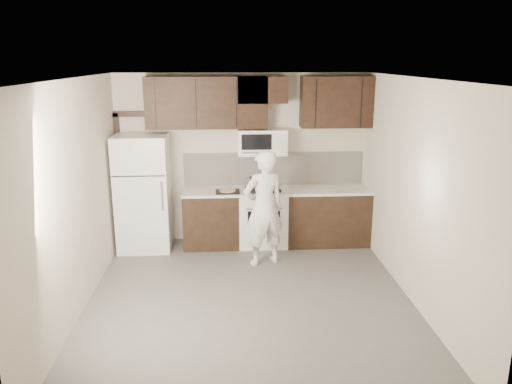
{
  "coord_description": "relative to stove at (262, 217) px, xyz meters",
  "views": [
    {
      "loc": [
        -0.26,
        -5.64,
        2.92
      ],
      "look_at": [
        0.13,
        0.9,
        1.15
      ],
      "focal_mm": 35.0,
      "sensor_mm": 36.0,
      "label": 1
    }
  ],
  "objects": [
    {
      "name": "door_trim",
      "position": [
        -2.22,
        0.27,
        0.79
      ],
      "size": [
        0.5,
        0.08,
        2.12
      ],
      "color": "black",
      "rests_on": "floor"
    },
    {
      "name": "back_wall",
      "position": [
        -0.3,
        0.31,
        0.89
      ],
      "size": [
        4.0,
        0.0,
        4.0
      ],
      "primitive_type": "plane",
      "rotation": [
        1.57,
        0.0,
        0.0
      ],
      "color": "beige",
      "rests_on": "ground"
    },
    {
      "name": "microwave",
      "position": [
        -0.0,
        0.12,
        1.19
      ],
      "size": [
        0.76,
        0.42,
        0.4
      ],
      "color": "white",
      "rests_on": "upper_cabinets"
    },
    {
      "name": "saucepan",
      "position": [
        -0.18,
        0.15,
        0.52
      ],
      "size": [
        0.32,
        0.19,
        0.18
      ],
      "color": "silver",
      "rests_on": "stove"
    },
    {
      "name": "counter_run",
      "position": [
        0.3,
        0.0,
        -0.0
      ],
      "size": [
        2.95,
        0.64,
        0.91
      ],
      "color": "black",
      "rests_on": "floor"
    },
    {
      "name": "refrigerator",
      "position": [
        -1.85,
        -0.05,
        0.44
      ],
      "size": [
        0.8,
        0.76,
        1.8
      ],
      "color": "white",
      "rests_on": "floor"
    },
    {
      "name": "pizza",
      "position": [
        -0.55,
        -0.13,
        0.48
      ],
      "size": [
        0.25,
        0.25,
        0.02
      ],
      "primitive_type": "cylinder",
      "rotation": [
        0.0,
        0.0,
        0.01
      ],
      "color": "beige",
      "rests_on": "baking_tray"
    },
    {
      "name": "floor",
      "position": [
        -0.3,
        -1.94,
        -0.46
      ],
      "size": [
        4.5,
        4.5,
        0.0
      ],
      "primitive_type": "plane",
      "color": "#575552",
      "rests_on": "ground"
    },
    {
      "name": "stove",
      "position": [
        0.0,
        0.0,
        0.0
      ],
      "size": [
        0.76,
        0.66,
        0.94
      ],
      "color": "white",
      "rests_on": "floor"
    },
    {
      "name": "person",
      "position": [
        -0.04,
        -0.79,
        0.39
      ],
      "size": [
        0.72,
        0.6,
        1.69
      ],
      "primitive_type": "imported",
      "rotation": [
        0.0,
        0.0,
        3.52
      ],
      "color": "white",
      "rests_on": "floor"
    },
    {
      "name": "backsplash",
      "position": [
        0.2,
        0.3,
        0.72
      ],
      "size": [
        2.9,
        0.02,
        0.54
      ],
      "primitive_type": "cube",
      "color": "beige",
      "rests_on": "counter_run"
    },
    {
      "name": "ceiling",
      "position": [
        -0.3,
        -1.94,
        2.24
      ],
      "size": [
        4.5,
        4.5,
        0.0
      ],
      "primitive_type": "plane",
      "rotation": [
        3.14,
        0.0,
        0.0
      ],
      "color": "white",
      "rests_on": "back_wall"
    },
    {
      "name": "upper_cabinets",
      "position": [
        -0.09,
        0.14,
        1.82
      ],
      "size": [
        3.48,
        0.35,
        0.78
      ],
      "color": "black",
      "rests_on": "back_wall"
    },
    {
      "name": "baking_tray",
      "position": [
        -0.55,
        -0.13,
        0.46
      ],
      "size": [
        0.37,
        0.28,
        0.02
      ],
      "primitive_type": "cube",
      "rotation": [
        0.0,
        0.0,
        0.01
      ],
      "color": "black",
      "rests_on": "counter_run"
    }
  ]
}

